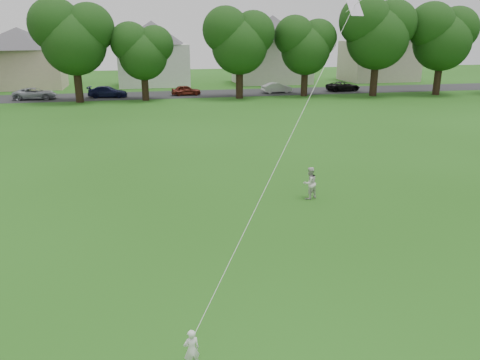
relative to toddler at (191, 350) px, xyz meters
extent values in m
plane|color=#1F4F12|center=(1.56, 3.35, -0.46)|extent=(160.00, 160.00, 0.00)
cube|color=#2D2D30|center=(1.56, 45.35, -0.46)|extent=(90.00, 7.00, 0.01)
imported|color=white|center=(0.00, 0.00, 0.00)|extent=(0.38, 0.29, 0.93)
imported|color=silver|center=(6.02, 9.34, 0.22)|extent=(0.81, 0.73, 1.36)
plane|color=white|center=(7.28, 8.95, 7.13)|extent=(0.94, 0.70, 0.74)
cylinder|color=white|center=(3.64, 4.48, 3.67)|extent=(0.01, 0.01, 13.46)
cylinder|color=black|center=(-6.39, 41.25, 1.45)|extent=(0.77, 0.77, 3.84)
cylinder|color=black|center=(0.09, 41.19, 1.04)|extent=(0.70, 0.70, 3.00)
cylinder|color=black|center=(9.85, 40.74, 1.33)|extent=(0.75, 0.75, 3.60)
cylinder|color=black|center=(17.20, 41.15, 1.18)|extent=(0.72, 0.72, 3.29)
cylinder|color=black|center=(24.70, 39.67, 1.58)|extent=(0.79, 0.79, 4.09)
cylinder|color=black|center=(32.06, 39.01, 1.45)|extent=(0.77, 0.77, 3.83)
imported|color=#9799A4|center=(-11.13, 44.35, 0.14)|extent=(4.30, 2.03, 1.19)
imported|color=#12163A|center=(-3.82, 44.35, 0.14)|extent=(4.27, 2.14, 1.19)
imported|color=#611E13|center=(4.57, 44.35, 0.10)|extent=(3.30, 1.44, 1.11)
imported|color=#B5B5B5|center=(15.04, 44.35, 0.12)|extent=(3.59, 1.52, 1.15)
imported|color=black|center=(23.27, 44.35, 0.10)|extent=(4.12, 2.12, 1.11)
cube|color=beige|center=(-14.44, 55.35, 1.89)|extent=(9.81, 6.31, 4.71)
pyramid|color=#504D53|center=(-14.44, 55.35, 6.83)|extent=(14.15, 14.15, 2.59)
cube|color=white|center=(1.56, 55.35, 2.16)|extent=(8.86, 6.60, 5.24)
pyramid|color=#504D53|center=(1.56, 55.35, 7.66)|extent=(12.78, 12.78, 2.88)
cube|color=beige|center=(17.56, 55.35, 2.41)|extent=(9.83, 6.99, 5.74)
pyramid|color=#504D53|center=(17.56, 55.35, 8.43)|extent=(14.19, 14.19, 3.16)
cube|color=#C1B3A0|center=(33.56, 55.35, 2.30)|extent=(9.79, 6.93, 5.52)
pyramid|color=#504D53|center=(33.56, 55.35, 8.10)|extent=(14.12, 14.12, 3.04)
camera|label=1|loc=(-0.75, -8.07, 6.17)|focal=35.00mm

